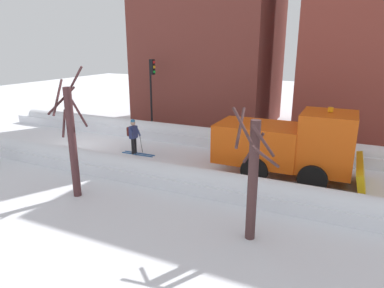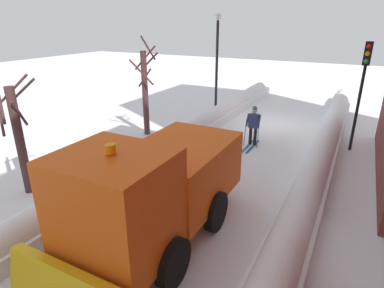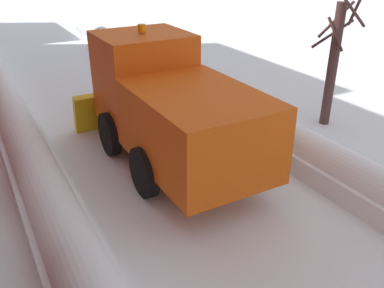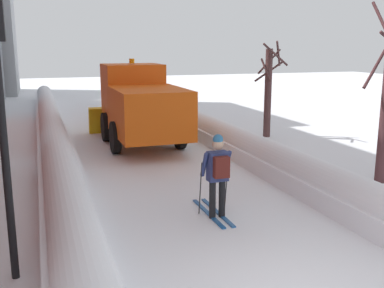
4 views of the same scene
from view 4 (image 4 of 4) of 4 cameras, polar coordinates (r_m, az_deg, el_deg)
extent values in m
plane|color=white|center=(15.70, -6.05, -1.03)|extent=(80.00, 80.00, 0.00)
cube|color=white|center=(15.29, -16.80, -0.81)|extent=(1.10, 36.00, 0.54)
cylinder|color=white|center=(15.23, -16.86, 0.19)|extent=(0.90, 34.20, 0.90)
cube|color=white|center=(16.52, 3.85, 0.50)|extent=(1.10, 36.00, 0.46)
cylinder|color=white|center=(16.48, 3.86, 1.29)|extent=(0.90, 34.20, 0.90)
cube|color=#DB510F|center=(15.43, -5.43, 4.04)|extent=(2.30, 3.40, 1.60)
cube|color=#DB510F|center=(18.00, -7.47, 6.28)|extent=(2.20, 2.00, 2.30)
cube|color=black|center=(18.90, -8.10, 8.08)|extent=(1.85, 0.06, 1.01)
cube|color=gold|center=(19.47, -8.17, 3.14)|extent=(3.20, 0.46, 1.13)
cylinder|color=orange|center=(17.92, -7.59, 10.32)|extent=(0.20, 0.20, 0.18)
cylinder|color=black|center=(17.68, -10.83, 2.13)|extent=(0.25, 1.10, 1.10)
cylinder|color=black|center=(18.13, -3.61, 2.58)|extent=(0.25, 1.10, 1.10)
cylinder|color=black|center=(15.54, -9.66, 0.80)|extent=(0.25, 1.10, 1.10)
cylinder|color=black|center=(16.06, -1.54, 1.34)|extent=(0.25, 1.10, 1.10)
cylinder|color=black|center=(9.63, 2.57, -7.01)|extent=(0.14, 0.14, 0.82)
cylinder|color=black|center=(9.71, 3.79, -6.86)|extent=(0.14, 0.14, 0.82)
cube|color=navy|center=(9.46, 3.24, -2.81)|extent=(0.42, 0.26, 0.62)
cube|color=#591E19|center=(9.26, 3.73, -2.94)|extent=(0.32, 0.16, 0.44)
sphere|color=tan|center=(9.35, 3.27, -0.02)|extent=(0.24, 0.24, 0.24)
sphere|color=teal|center=(9.33, 3.28, 0.58)|extent=(0.22, 0.22, 0.22)
cylinder|color=navy|center=(9.45, 1.55, -2.61)|extent=(0.09, 0.33, 0.56)
cylinder|color=navy|center=(9.64, 4.45, -2.35)|extent=(0.09, 0.33, 0.56)
cube|color=#194C8C|center=(9.98, 2.02, -8.70)|extent=(0.09, 1.80, 0.03)
cube|color=#194C8C|center=(10.06, 3.21, -8.55)|extent=(0.09, 1.80, 0.03)
cylinder|color=#262628|center=(9.70, 1.06, -5.67)|extent=(0.02, 0.19, 1.19)
cylinder|color=#262628|center=(9.91, 4.34, -5.31)|extent=(0.02, 0.19, 1.19)
cylinder|color=black|center=(7.33, -22.38, -2.60)|extent=(0.12, 0.12, 3.64)
cylinder|color=#4B2B2D|center=(12.94, 22.20, 9.14)|extent=(1.07, 0.45, 1.18)
cylinder|color=#4B2B2D|center=(12.57, 22.89, 13.82)|extent=(0.15, 0.96, 1.13)
cylinder|color=#472D2D|center=(18.30, 9.54, 6.30)|extent=(0.28, 0.28, 3.49)
cylinder|color=#472D2D|center=(18.10, 9.29, 9.18)|extent=(0.27, 0.53, 0.90)
cylinder|color=#472D2D|center=(17.89, 10.48, 11.00)|extent=(1.20, 0.25, 0.89)
cylinder|color=#472D2D|center=(18.61, 9.59, 8.96)|extent=(0.98, 0.62, 0.85)
cylinder|color=#472D2D|center=(18.52, 9.68, 10.20)|extent=(0.79, 0.51, 1.03)
cylinder|color=#472D2D|center=(18.13, 10.82, 11.11)|extent=(0.69, 0.86, 1.00)
camera|label=1|loc=(25.15, 25.49, 15.20)|focal=31.87mm
camera|label=2|loc=(21.90, -20.78, 15.91)|focal=30.06mm
camera|label=3|loc=(8.14, -22.88, 20.53)|focal=38.36mm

